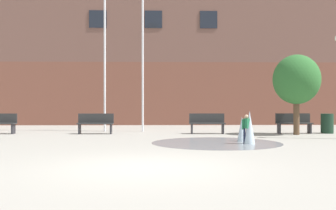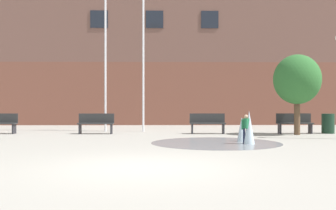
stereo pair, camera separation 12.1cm
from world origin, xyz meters
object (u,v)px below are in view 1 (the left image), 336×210
object	(u,v)px
park_bench_far_right	(294,123)
child_with_pink_shirt	(246,127)
flagpole_left	(105,38)
street_tree_near_building	(297,80)
trash_can	(327,123)
flagpole_right	(143,44)
park_bench_near_trashcan	(207,123)
park_bench_center	(96,123)

from	to	relation	value
park_bench_far_right	child_with_pink_shirt	bearing A→B (deg)	-124.78
flagpole_left	street_tree_near_building	size ratio (longest dim) A/B	2.48
flagpole_left	trash_can	distance (m)	11.19
park_bench_far_right	flagpole_right	distance (m)	8.00
park_bench_near_trashcan	park_bench_far_right	size ratio (longest dim) A/B	1.00
street_tree_near_building	flagpole_left	bearing A→B (deg)	165.21
park_bench_far_right	flagpole_left	bearing A→B (deg)	170.47
park_bench_near_trashcan	street_tree_near_building	size ratio (longest dim) A/B	0.46
street_tree_near_building	park_bench_center	bearing A→B (deg)	175.10
flagpole_left	street_tree_near_building	xyz separation A→B (m)	(8.59, -2.27, -2.19)
child_with_pink_shirt	flagpole_right	xyz separation A→B (m)	(-3.69, 6.10, 3.67)
park_bench_center	child_with_pink_shirt	bearing A→B (deg)	-38.47
park_bench_near_trashcan	park_bench_center	bearing A→B (deg)	179.80
park_bench_center	trash_can	world-z (taller)	park_bench_center
park_bench_near_trashcan	flagpole_right	xyz separation A→B (m)	(-2.94, 1.53, 3.77)
park_bench_far_right	child_with_pink_shirt	xyz separation A→B (m)	(-3.21, -4.63, 0.10)
park_bench_far_right	street_tree_near_building	distance (m)	2.08
flagpole_left	trash_can	size ratio (longest dim) A/B	9.62
trash_can	park_bench_center	bearing A→B (deg)	-179.68
park_bench_center	street_tree_near_building	bearing A→B (deg)	-4.90
park_bench_near_trashcan	flagpole_right	bearing A→B (deg)	152.49
park_bench_center	park_bench_far_right	xyz separation A→B (m)	(8.99, 0.04, 0.00)
child_with_pink_shirt	park_bench_far_right	bearing A→B (deg)	-61.16
park_bench_center	park_bench_far_right	world-z (taller)	same
park_bench_far_right	street_tree_near_building	size ratio (longest dim) A/B	0.46
park_bench_center	park_bench_near_trashcan	world-z (taller)	same
park_bench_center	child_with_pink_shirt	size ratio (longest dim) A/B	1.62
flagpole_right	child_with_pink_shirt	bearing A→B (deg)	-58.84
flagpole_right	trash_can	xyz separation A→B (m)	(8.45, -1.45, -3.80)
child_with_pink_shirt	trash_can	xyz separation A→B (m)	(4.76, 4.65, -0.13)
park_bench_center	child_with_pink_shirt	xyz separation A→B (m)	(5.77, -4.59, 0.10)
park_bench_near_trashcan	flagpole_left	xyz separation A→B (m)	(-4.78, 1.53, 4.10)
park_bench_far_right	flagpole_left	xyz separation A→B (m)	(-8.75, 1.47, 4.10)
park_bench_near_trashcan	trash_can	bearing A→B (deg)	0.79
child_with_pink_shirt	flagpole_right	distance (m)	8.01
park_bench_far_right	child_with_pink_shirt	distance (m)	5.64
trash_can	child_with_pink_shirt	bearing A→B (deg)	-135.70
child_with_pink_shirt	flagpole_right	world-z (taller)	flagpole_right
street_tree_near_building	flagpole_right	bearing A→B (deg)	161.41
child_with_pink_shirt	flagpole_right	bearing A→B (deg)	4.78
trash_can	street_tree_near_building	size ratio (longest dim) A/B	0.26
park_bench_far_right	street_tree_near_building	world-z (taller)	street_tree_near_building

